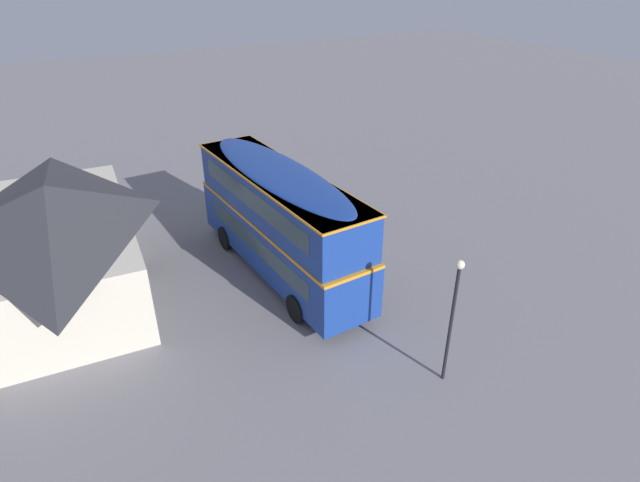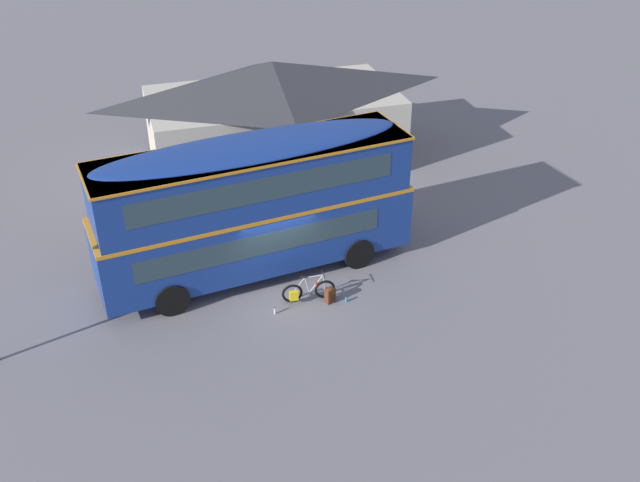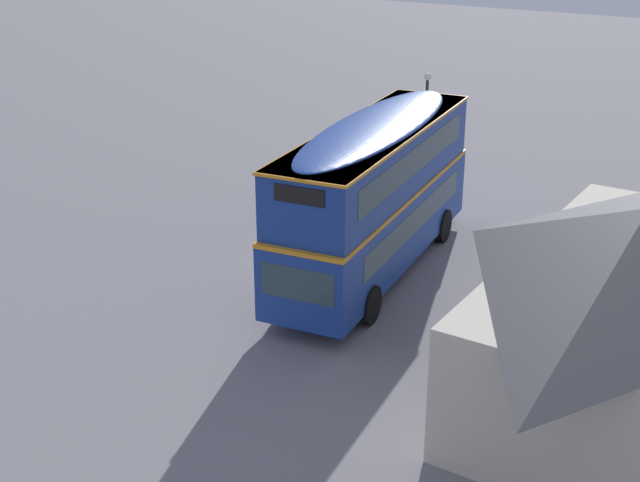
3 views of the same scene
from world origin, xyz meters
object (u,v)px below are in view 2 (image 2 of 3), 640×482
at_px(touring_bicycle, 307,291).
at_px(water_bottle_blue_sports, 346,299).
at_px(water_bottle_clear_plastic, 275,311).
at_px(double_decker_bus, 254,203).
at_px(backpack_on_ground, 330,295).

distance_m(touring_bicycle, water_bottle_blue_sports, 1.30).
bearing_deg(water_bottle_clear_plastic, double_decker_bus, 86.40).
height_order(touring_bicycle, water_bottle_blue_sports, touring_bicycle).
xyz_separation_m(touring_bicycle, backpack_on_ground, (0.68, -0.32, -0.08)).
xyz_separation_m(double_decker_bus, water_bottle_clear_plastic, (-0.16, -2.53, -2.53)).
xyz_separation_m(water_bottle_blue_sports, water_bottle_clear_plastic, (-2.35, 0.16, 0.02)).
relative_size(double_decker_bus, water_bottle_clear_plastic, 42.52).
bearing_deg(double_decker_bus, touring_bicycle, -65.24).
bearing_deg(double_decker_bus, water_bottle_blue_sports, -50.85).
bearing_deg(water_bottle_blue_sports, double_decker_bus, 129.15).
xyz_separation_m(touring_bicycle, water_bottle_clear_plastic, (-1.18, -0.32, -0.25)).
relative_size(double_decker_bus, touring_bicycle, 6.11).
relative_size(water_bottle_blue_sports, water_bottle_clear_plastic, 0.84).
relative_size(backpack_on_ground, water_bottle_clear_plastic, 2.22).
distance_m(double_decker_bus, touring_bicycle, 3.33).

